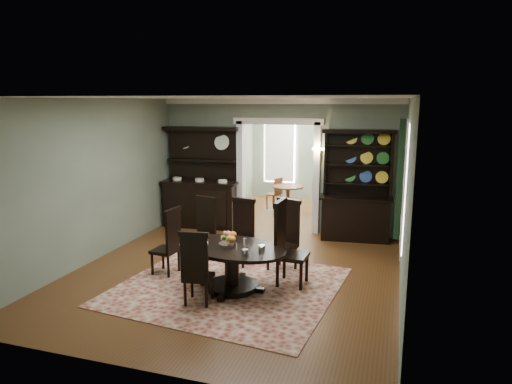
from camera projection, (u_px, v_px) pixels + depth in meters
room at (233, 184)px, 7.63m from camera, size 5.51×6.01×3.01m
parlor at (301, 153)px, 12.77m from camera, size 3.51×3.50×3.01m
doorway_trim at (278, 160)px, 10.38m from camera, size 2.08×0.25×2.57m
right_window at (402, 183)px, 7.66m from camera, size 0.15×1.47×2.12m
wall_sconce at (319, 151)px, 9.91m from camera, size 0.27×0.21×0.21m
rug at (229, 286)px, 7.38m from camera, size 3.65×3.43×0.01m
dining_table at (232, 260)px, 7.17m from camera, size 2.02×2.01×0.72m
centerpiece at (228, 242)px, 7.11m from camera, size 1.42×0.91×0.23m
chair_far_left at (204, 227)px, 8.56m from camera, size 0.53×0.51×1.20m
chair_far_mid at (242, 229)px, 8.36m from camera, size 0.51×0.49×1.21m
chair_far_right at (286, 233)px, 8.05m from camera, size 0.60×0.58×1.26m
chair_end_left at (170, 240)px, 7.78m from camera, size 0.45×0.47×1.18m
chair_end_right at (286, 241)px, 7.35m from camera, size 0.51×0.54×1.40m
chair_near at (196, 267)px, 6.57m from camera, size 0.47×0.45×1.15m
sideboard at (201, 192)px, 10.81m from camera, size 1.84×0.78×2.36m
welsh_dresser at (356, 200)px, 9.76m from camera, size 1.56×0.70×2.36m
parlor_table at (288, 196)px, 12.05m from camera, size 0.81×0.81×0.75m
parlor_chair_left at (275, 192)px, 12.53m from camera, size 0.43×0.42×0.89m
parlor_chair_right at (317, 196)px, 12.02m from camera, size 0.42×0.41×0.92m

